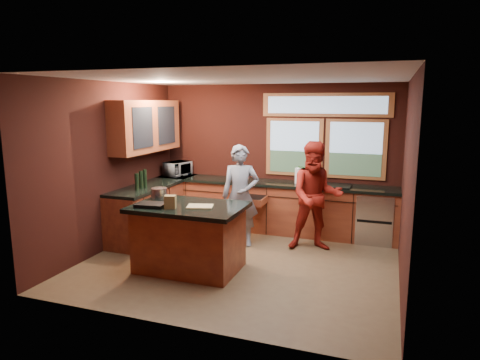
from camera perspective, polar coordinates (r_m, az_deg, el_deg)
The scene contains 14 objects.
floor at distance 6.56m, azimuth 0.06°, elevation -10.85°, with size 4.50×4.50×0.00m, color brown.
room_shell at distance 6.66m, azimuth -3.87°, elevation 5.40°, with size 4.52×4.02×2.71m.
back_counter at distance 7.92m, azimuth 5.53°, elevation -3.62°, with size 4.50×0.64×0.93m.
left_counter at distance 7.95m, azimuth -11.24°, elevation -3.70°, with size 0.64×2.30×0.93m.
island at distance 6.18m, azimuth -6.78°, elevation -7.56°, with size 1.55×1.05×0.95m.
person_grey at distance 7.07m, azimuth 0.05°, elevation -2.10°, with size 0.62×0.40×1.69m, color slate.
person_red at distance 6.96m, azimuth 10.08°, elevation -2.17°, with size 0.86×0.67×1.77m, color maroon.
microwave at distance 8.55m, azimuth -8.31°, elevation 1.50°, with size 0.51×0.34×0.28m, color #999999.
potted_plant at distance 7.73m, azimuth 9.18°, elevation 1.02°, with size 0.37×0.32×0.41m, color #999999.
paper_towel at distance 7.73m, azimuth 7.77°, elevation 0.57°, with size 0.12×0.12×0.28m, color silver.
cutting_board at distance 5.92m, azimuth -5.35°, elevation -3.53°, with size 0.35×0.25×0.02m, color tan.
stock_pot at distance 6.42m, azimuth -10.70°, elevation -1.85°, with size 0.24×0.24×0.18m, color #ADADB1.
paper_bag at distance 5.89m, azimuth -9.28°, elevation -2.91°, with size 0.15×0.12×0.18m, color brown.
black_tray at distance 6.05m, azimuth -11.76°, elevation -3.27°, with size 0.40×0.28×0.05m, color black.
Camera 1 is at (2.03, -5.76, 2.38)m, focal length 32.00 mm.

